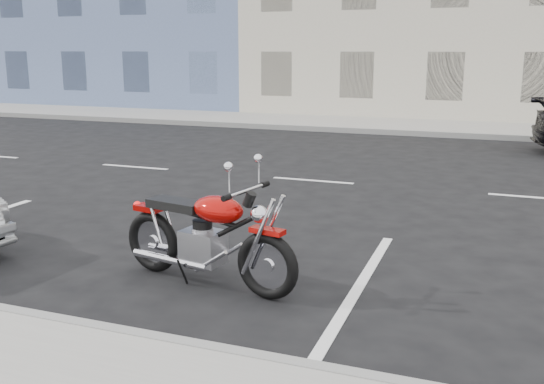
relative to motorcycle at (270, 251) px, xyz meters
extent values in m
plane|color=black|center=(0.78, 5.63, -0.51)|extent=(120.00, 120.00, 0.00)
cube|color=gray|center=(-4.22, 14.33, -0.43)|extent=(80.00, 3.40, 0.15)
cube|color=gray|center=(-4.22, 12.63, -0.43)|extent=(80.00, 0.12, 0.16)
torus|color=black|center=(0.74, -0.14, -0.17)|extent=(0.71, 0.25, 0.70)
torus|color=black|center=(-0.75, 0.14, -0.17)|extent=(0.71, 0.25, 0.70)
cube|color=#9B0805|center=(0.74, -0.14, 0.19)|extent=(0.38, 0.20, 0.05)
cube|color=#9B0805|center=(-0.79, 0.15, 0.22)|extent=(0.34, 0.22, 0.06)
cube|color=gray|center=(-0.05, 0.01, -0.11)|extent=(0.49, 0.39, 0.36)
ellipsoid|color=#9B0805|center=(0.16, -0.03, 0.33)|extent=(0.64, 0.46, 0.28)
cube|color=black|center=(-0.39, 0.07, 0.31)|extent=(0.69, 0.39, 0.09)
cylinder|color=silver|center=(0.51, -0.10, 0.57)|extent=(0.18, 0.73, 0.04)
sphere|color=silver|center=(0.65, -0.13, 0.35)|extent=(0.18, 0.18, 0.18)
cylinder|color=silver|center=(-0.42, -0.07, -0.28)|extent=(0.99, 0.27, 0.08)
cylinder|color=silver|center=(-0.36, 0.22, -0.28)|extent=(0.99, 0.27, 0.08)
cylinder|color=silver|center=(0.69, -0.13, 0.14)|extent=(0.41, 0.12, 0.83)
cylinder|color=black|center=(0.18, -0.03, 0.07)|extent=(0.84, 0.21, 0.52)
camera|label=1|loc=(2.01, -5.35, 1.95)|focal=40.00mm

